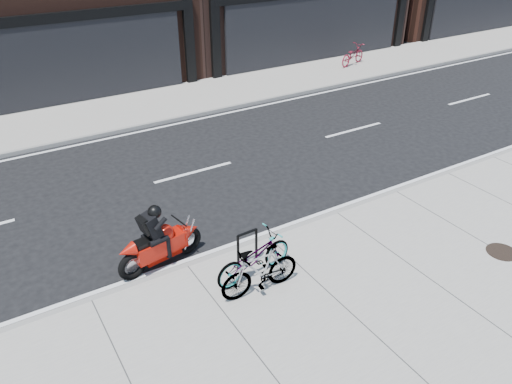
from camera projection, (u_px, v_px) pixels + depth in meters
ground at (227, 203)px, 12.84m from camera, size 120.00×120.00×0.00m
sidewalk_near at (357, 321)px, 9.10m from camera, size 60.00×6.00×0.13m
sidewalk_far at (128, 110)px, 18.54m from camera, size 60.00×3.50×0.13m
bike_rack at (247, 245)px, 10.19m from camera, size 0.50×0.08×0.84m
bicycle_front at (254, 257)px, 9.90m from camera, size 1.83×0.82×0.93m
bicycle_rear at (260, 271)px, 9.48m from camera, size 1.66×0.54×0.99m
motorcycle at (164, 240)px, 10.40m from camera, size 1.99×0.65×1.50m
bicycle_far at (353, 55)px, 23.30m from camera, size 1.86×1.13×0.93m
manhole_cover at (502, 252)px, 10.80m from camera, size 0.74×0.74×0.02m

